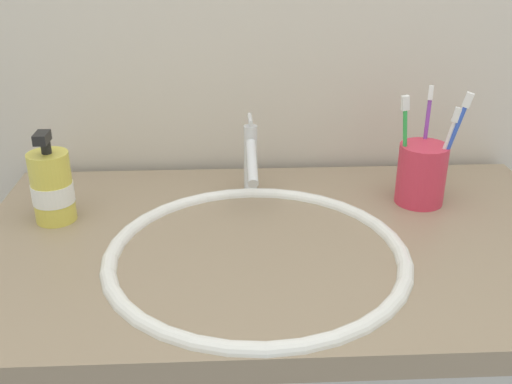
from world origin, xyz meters
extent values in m
cube|color=gray|center=(0.00, 0.00, 0.81)|extent=(0.96, 0.57, 0.04)
ellipsoid|color=white|center=(-0.04, -0.06, 0.77)|extent=(0.40, 0.40, 0.11)
torus|color=white|center=(-0.04, -0.06, 0.83)|extent=(0.45, 0.45, 0.02)
cylinder|color=#595B60|center=(-0.04, -0.06, 0.72)|extent=(0.03, 0.03, 0.01)
cylinder|color=silver|center=(-0.04, 0.18, 0.89)|extent=(0.02, 0.02, 0.12)
cylinder|color=silver|center=(-0.04, 0.12, 0.90)|extent=(0.02, 0.12, 0.05)
cylinder|color=silver|center=(-0.04, 0.19, 0.96)|extent=(0.01, 0.05, 0.01)
cylinder|color=#D8334C|center=(0.25, 0.12, 0.88)|extent=(0.08, 0.08, 0.11)
cylinder|color=green|center=(0.22, 0.11, 0.92)|extent=(0.03, 0.01, 0.18)
cube|color=white|center=(0.21, 0.11, 1.01)|extent=(0.02, 0.01, 0.03)
cylinder|color=white|center=(0.28, 0.10, 0.91)|extent=(0.04, 0.02, 0.16)
cube|color=white|center=(0.29, 0.09, 0.99)|extent=(0.02, 0.01, 0.03)
cylinder|color=blue|center=(0.28, 0.10, 0.92)|extent=(0.05, 0.03, 0.19)
cube|color=white|center=(0.30, 0.09, 1.02)|extent=(0.02, 0.02, 0.03)
cylinder|color=purple|center=(0.26, 0.15, 0.92)|extent=(0.02, 0.03, 0.18)
cube|color=white|center=(0.27, 0.16, 1.01)|extent=(0.01, 0.02, 0.03)
cylinder|color=#DBCC4C|center=(-0.36, 0.08, 0.88)|extent=(0.07, 0.07, 0.12)
cylinder|color=black|center=(-0.36, 0.08, 0.95)|extent=(0.02, 0.02, 0.02)
cube|color=black|center=(-0.36, 0.07, 0.97)|extent=(0.02, 0.04, 0.02)
cylinder|color=white|center=(-0.36, 0.08, 0.88)|extent=(0.07, 0.07, 0.03)
camera|label=1|loc=(-0.08, -0.82, 1.28)|focal=42.06mm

